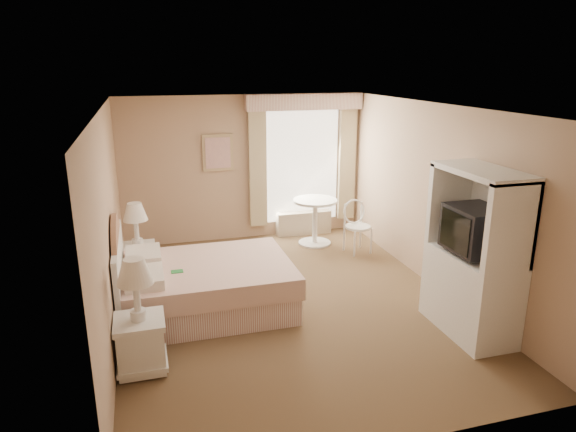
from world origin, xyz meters
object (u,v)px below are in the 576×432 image
object	(u,v)px
cafe_chair	(356,222)
bed	(199,285)
armoire	(473,267)
round_table	(315,214)
nightstand_near	(140,330)
nightstand_far	(138,253)

from	to	relation	value
cafe_chair	bed	bearing A→B (deg)	-161.85
armoire	round_table	bearing A→B (deg)	102.53
cafe_chair	nightstand_near	bearing A→B (deg)	-152.45
cafe_chair	armoire	distance (m)	2.83
bed	armoire	bearing A→B (deg)	-25.11
nightstand_near	cafe_chair	bearing A→B (deg)	37.10
bed	armoire	xyz separation A→B (m)	(2.94, -1.38, 0.45)
round_table	nightstand_near	bearing A→B (deg)	-132.92
bed	round_table	bearing A→B (deg)	41.73
nightstand_near	nightstand_far	bearing A→B (deg)	90.00
nightstand_near	cafe_chair	distance (m)	4.33
bed	cafe_chair	xyz separation A→B (m)	(2.73, 1.43, 0.16)
nightstand_far	cafe_chair	distance (m)	3.46
bed	nightstand_far	bearing A→B (deg)	122.52
round_table	cafe_chair	bearing A→B (deg)	-44.21
armoire	bed	bearing A→B (deg)	154.89
armoire	nightstand_far	bearing A→B (deg)	145.60
round_table	armoire	bearing A→B (deg)	-77.47
nightstand_near	nightstand_far	size ratio (longest dim) A/B	1.04
nightstand_near	round_table	world-z (taller)	nightstand_near
bed	nightstand_near	distance (m)	1.38
nightstand_near	armoire	world-z (taller)	armoire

